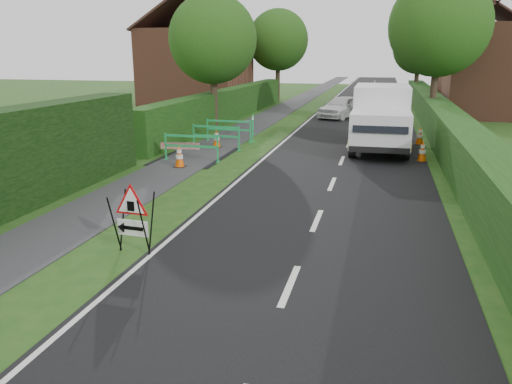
{
  "coord_description": "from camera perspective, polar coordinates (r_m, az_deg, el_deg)",
  "views": [
    {
      "loc": [
        3.83,
        -6.59,
        3.79
      ],
      "look_at": [
        1.13,
        4.11,
        0.72
      ],
      "focal_mm": 35.0,
      "sensor_mm": 36.0,
      "label": 1
    }
  ],
  "objects": [
    {
      "name": "ground",
      "position": [
        8.51,
        -14.56,
        -11.46
      ],
      "size": [
        120.0,
        120.0,
        0.0
      ],
      "primitive_type": "plane",
      "color": "#1B4614",
      "rests_on": "ground"
    },
    {
      "name": "road_surface",
      "position": [
        41.78,
        12.48,
        9.98
      ],
      "size": [
        6.0,
        90.0,
        0.02
      ],
      "primitive_type": "cube",
      "color": "black",
      "rests_on": "ground"
    },
    {
      "name": "footpath",
      "position": [
        42.32,
        4.91,
        10.35
      ],
      "size": [
        2.0,
        90.0,
        0.02
      ],
      "primitive_type": "cube",
      "color": "#2D2D30",
      "rests_on": "ground"
    },
    {
      "name": "hedge_west_far",
      "position": [
        30.16,
        -3.0,
        8.3
      ],
      "size": [
        1.0,
        24.0,
        1.8
      ],
      "primitive_type": "cube",
      "color": "#14380F",
      "rests_on": "ground"
    },
    {
      "name": "hedge_east",
      "position": [
        23.06,
        20.7,
        5.07
      ],
      "size": [
        1.2,
        50.0,
        1.5
      ],
      "primitive_type": "cube",
      "color": "#14380F",
      "rests_on": "ground"
    },
    {
      "name": "house_west",
      "position": [
        39.13,
        -6.74,
        14.13
      ],
      "size": [
        7.5,
        7.4,
        7.88
      ],
      "color": "brown",
      "rests_on": "ground"
    },
    {
      "name": "house_east_a",
      "position": [
        35.34,
        26.55,
        12.51
      ],
      "size": [
        7.5,
        7.4,
        7.88
      ],
      "color": "brown",
      "rests_on": "ground"
    },
    {
      "name": "house_east_b",
      "position": [
        49.28,
        24.39,
        13.17
      ],
      "size": [
        7.5,
        7.4,
        7.88
      ],
      "color": "brown",
      "rests_on": "ground"
    },
    {
      "name": "tree_nw",
      "position": [
        26.0,
        -4.97,
        17.01
      ],
      "size": [
        4.4,
        4.4,
        6.7
      ],
      "color": "#2D2116",
      "rests_on": "ground"
    },
    {
      "name": "tree_ne",
      "position": [
        28.74,
        20.25,
        17.39
      ],
      "size": [
        5.2,
        5.2,
        7.79
      ],
      "color": "#2D2116",
      "rests_on": "ground"
    },
    {
      "name": "tree_fw",
      "position": [
        41.47,
        2.55,
        16.96
      ],
      "size": [
        4.8,
        4.8,
        7.24
      ],
      "color": "#2D2116",
      "rests_on": "ground"
    },
    {
      "name": "tree_fe",
      "position": [
        44.67,
        18.14,
        15.36
      ],
      "size": [
        4.2,
        4.2,
        6.33
      ],
      "color": "#2D2116",
      "rests_on": "ground"
    },
    {
      "name": "triangle_sign",
      "position": [
        9.9,
        -14.2,
        -2.38
      ],
      "size": [
        0.86,
        0.86,
        1.19
      ],
      "rotation": [
        0.0,
        0.0,
        -0.06
      ],
      "color": "black",
      "rests_on": "ground"
    },
    {
      "name": "works_van",
      "position": [
        20.95,
        14.09,
        8.37
      ],
      "size": [
        2.23,
        5.59,
        2.54
      ],
      "rotation": [
        0.0,
        0.0,
        0.0
      ],
      "color": "silver",
      "rests_on": "ground"
    },
    {
      "name": "traffic_cone_0",
      "position": [
        19.04,
        18.49,
        4.45
      ],
      "size": [
        0.38,
        0.38,
        0.79
      ],
      "color": "black",
      "rests_on": "ground"
    },
    {
      "name": "traffic_cone_1",
      "position": [
        20.65,
        16.99,
        5.38
      ],
      "size": [
        0.38,
        0.38,
        0.79
      ],
      "color": "black",
      "rests_on": "ground"
    },
    {
      "name": "traffic_cone_2",
      "position": [
        22.62,
        18.22,
        6.12
      ],
      "size": [
        0.38,
        0.38,
        0.79
      ],
      "color": "black",
      "rests_on": "ground"
    },
    {
      "name": "traffic_cone_3",
      "position": [
        17.36,
        -8.76,
        4.06
      ],
      "size": [
        0.38,
        0.38,
        0.79
      ],
      "color": "black",
      "rests_on": "ground"
    },
    {
      "name": "traffic_cone_4",
      "position": [
        20.9,
        -4.54,
        6.13
      ],
      "size": [
        0.38,
        0.38,
        0.79
      ],
      "color": "black",
      "rests_on": "ground"
    },
    {
      "name": "ped_barrier_0",
      "position": [
        18.28,
        -7.42,
        5.45
      ],
      "size": [
        2.06,
        0.38,
        1.0
      ],
      "rotation": [
        0.0,
        0.0,
        0.01
      ],
      "color": "#1B994E",
      "rests_on": "ground"
    },
    {
      "name": "ped_barrier_1",
      "position": [
        20.52,
        -4.6,
        6.62
      ],
      "size": [
        2.08,
        0.51,
        1.0
      ],
      "rotation": [
        0.0,
        0.0,
        -0.08
      ],
      "color": "#1B994E",
      "rests_on": "ground"
    },
    {
      "name": "ped_barrier_2",
      "position": [
        22.25,
        -3.13,
        7.35
      ],
      "size": [
        2.06,
        0.38,
        1.0
      ],
      "rotation": [
        0.0,
        0.0,
        -0.01
      ],
      "color": "#1B994E",
      "rests_on": "ground"
    },
    {
      "name": "ped_barrier_3",
      "position": [
        23.14,
        -0.35,
        7.69
      ],
      "size": [
        0.83,
        2.08,
        1.0
      ],
      "rotation": [
        0.0,
        0.0,
        1.81
      ],
      "color": "#1B994E",
      "rests_on": "ground"
    },
    {
      "name": "redwhite_plank",
      "position": [
        19.09,
        -8.61,
        3.9
      ],
      "size": [
        1.5,
        0.2,
        0.25
      ],
      "primitive_type": "cube",
      "rotation": [
        0.0,
        0.0,
        0.11
      ],
      "color": "red",
      "rests_on": "ground"
    },
    {
      "name": "hatchback_car",
      "position": [
        31.12,
        9.8,
        9.57
      ],
      "size": [
        2.99,
        4.28,
        1.35
      ],
      "primitive_type": "imported",
      "rotation": [
        0.0,
        0.0,
        -0.39
      ],
      "color": "white",
      "rests_on": "ground"
    }
  ]
}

